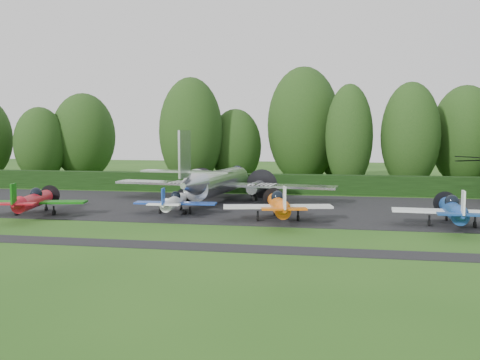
% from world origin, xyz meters
% --- Properties ---
extents(ground, '(160.00, 160.00, 0.00)m').
position_xyz_m(ground, '(0.00, 0.00, 0.00)').
color(ground, '#214A14').
rests_on(ground, ground).
extents(apron, '(70.00, 18.00, 0.01)m').
position_xyz_m(apron, '(0.00, 10.00, 0.00)').
color(apron, black).
rests_on(apron, ground).
extents(taxiway_verge, '(70.00, 2.00, 0.00)m').
position_xyz_m(taxiway_verge, '(0.00, -6.00, 0.00)').
color(taxiway_verge, black).
rests_on(taxiway_verge, ground).
extents(hedgerow, '(90.00, 1.60, 2.00)m').
position_xyz_m(hedgerow, '(0.00, 21.00, 0.00)').
color(hedgerow, black).
rests_on(hedgerow, ground).
extents(transport_plane, '(21.21, 16.26, 6.80)m').
position_xyz_m(transport_plane, '(-1.65, 12.57, 1.90)').
color(transport_plane, silver).
rests_on(transport_plane, ground).
extents(light_plane_red, '(7.65, 8.05, 2.94)m').
position_xyz_m(light_plane_red, '(-13.69, 2.16, 1.22)').
color(light_plane_red, '#AE101D').
rests_on(light_plane_red, ground).
extents(light_plane_white, '(6.44, 6.77, 2.48)m').
position_xyz_m(light_plane_white, '(-3.39, 4.83, 1.03)').
color(light_plane_white, white).
rests_on(light_plane_white, ground).
extents(light_plane_orange, '(7.84, 8.24, 3.01)m').
position_xyz_m(light_plane_orange, '(4.96, 3.00, 1.25)').
color(light_plane_orange, '#DD5E0D').
rests_on(light_plane_orange, ground).
extents(light_plane_blue, '(7.81, 8.21, 3.00)m').
position_xyz_m(light_plane_blue, '(16.69, 2.77, 1.25)').
color(light_plane_blue, navy).
rests_on(light_plane_blue, ground).
extents(tree_0, '(6.59, 6.59, 9.64)m').
position_xyz_m(tree_0, '(-29.18, 28.97, 4.81)').
color(tree_0, black).
rests_on(tree_0, ground).
extents(tree_2, '(6.39, 6.39, 9.24)m').
position_xyz_m(tree_2, '(-3.50, 30.13, 4.61)').
color(tree_2, black).
rests_on(tree_2, ground).
extents(tree_3, '(8.48, 8.48, 11.63)m').
position_xyz_m(tree_3, '(-25.02, 32.88, 5.80)').
color(tree_3, black).
rests_on(tree_3, ground).
extents(tree_4, '(8.97, 8.97, 14.46)m').
position_xyz_m(tree_4, '(4.65, 32.44, 7.22)').
color(tree_4, black).
rests_on(tree_4, ground).
extents(tree_5, '(7.85, 7.85, 11.88)m').
position_xyz_m(tree_5, '(23.61, 32.10, 5.93)').
color(tree_5, black).
rests_on(tree_5, ground).
extents(tree_6, '(7.52, 7.52, 12.84)m').
position_xyz_m(tree_6, '(-8.20, 26.70, 6.41)').
color(tree_6, black).
rests_on(tree_6, ground).
extents(tree_7, '(6.56, 6.56, 12.03)m').
position_xyz_m(tree_7, '(16.97, 28.26, 6.00)').
color(tree_7, black).
rests_on(tree_7, ground).
extents(tree_10, '(6.96, 6.96, 9.62)m').
position_xyz_m(tree_10, '(9.62, 34.67, 4.80)').
color(tree_10, black).
rests_on(tree_10, ground).
extents(tree_12, '(5.32, 5.32, 11.83)m').
position_xyz_m(tree_12, '(10.18, 27.23, 5.89)').
color(tree_12, black).
rests_on(tree_12, ground).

